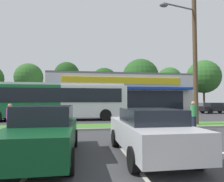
{
  "coord_description": "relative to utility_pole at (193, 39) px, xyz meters",
  "views": [
    {
      "loc": [
        -2.1,
        1.29,
        1.78
      ],
      "look_at": [
        0.47,
        18.1,
        2.57
      ],
      "focal_mm": 31.26,
      "sensor_mm": 36.0,
      "label": 1
    }
  ],
  "objects": [
    {
      "name": "parking_stripe_0",
      "position": [
        -8.92,
        -6.17,
        -6.0
      ],
      "size": [
        0.12,
        4.8,
        0.01
      ],
      "primitive_type": "cube",
      "color": "silver",
      "rests_on": "ground_plane"
    },
    {
      "name": "tree_mid_left",
      "position": [
        -11.13,
        32.53,
        1.52
      ],
      "size": [
        5.71,
        5.71,
        10.41
      ],
      "color": "#473323",
      "rests_on": "ground_plane"
    },
    {
      "name": "storefront_building",
      "position": [
        -1.49,
        22.89,
        -2.98
      ],
      "size": [
        22.87,
        14.49,
        6.04
      ],
      "color": "beige",
      "rests_on": "ground_plane"
    },
    {
      "name": "car_2",
      "position": [
        9.93,
        11.38,
        -5.27
      ],
      "size": [
        4.21,
        1.86,
        1.43
      ],
      "color": "black",
      "rests_on": "ground_plane"
    },
    {
      "name": "utility_pole",
      "position": [
        0.0,
        0.0,
        0.0
      ],
      "size": [
        3.15,
        2.37,
        11.3
      ],
      "color": "#4C3826",
      "rests_on": "ground_plane"
    },
    {
      "name": "pedestrian_by_pole",
      "position": [
        -11.37,
        -1.52,
        -5.21
      ],
      "size": [
        0.32,
        0.32,
        1.59
      ],
      "rotation": [
        0.0,
        0.0,
        4.9
      ],
      "color": "#1E2338",
      "rests_on": "ground_plane"
    },
    {
      "name": "parking_stripe_1",
      "position": [
        -6.21,
        -6.92,
        -6.0
      ],
      "size": [
        0.12,
        4.8,
        0.01
      ],
      "primitive_type": "cube",
      "color": "silver",
      "rests_on": "ground_plane"
    },
    {
      "name": "curb_lip",
      "position": [
        -5.54,
        -0.9,
        -5.95
      ],
      "size": [
        56.0,
        0.24,
        0.12
      ],
      "primitive_type": "cube",
      "color": "gray",
      "rests_on": "ground_plane"
    },
    {
      "name": "city_bus",
      "position": [
        -10.01,
        5.41,
        -4.24
      ],
      "size": [
        12.55,
        2.72,
        3.25
      ],
      "rotation": [
        0.0,
        0.0,
        -0.01
      ],
      "color": "#196638",
      "rests_on": "ground_plane"
    },
    {
      "name": "pedestrian_mid",
      "position": [
        -1.2,
        -1.82,
        -5.15
      ],
      "size": [
        0.34,
        0.34,
        1.71
      ],
      "rotation": [
        0.0,
        0.0,
        0.41
      ],
      "color": "#1E2338",
      "rests_on": "ground_plane"
    },
    {
      "name": "car_0",
      "position": [
        -8.77,
        -6.12,
        -5.2
      ],
      "size": [
        1.92,
        4.62,
        1.59
      ],
      "rotation": [
        0.0,
        0.0,
        -1.57
      ],
      "color": "#0C3F1E",
      "rests_on": "ground_plane"
    },
    {
      "name": "tree_mid",
      "position": [
        -2.7,
        31.64,
        -0.07
      ],
      "size": [
        6.35,
        6.35,
        9.12
      ],
      "color": "#473323",
      "rests_on": "ground_plane"
    },
    {
      "name": "tree_mid_right",
      "position": [
        5.24,
        29.58,
        0.9
      ],
      "size": [
        8.14,
        8.14,
        10.98
      ],
      "color": "#473323",
      "rests_on": "ground_plane"
    },
    {
      "name": "grass_median",
      "position": [
        -5.54,
        0.32,
        -5.95
      ],
      "size": [
        56.0,
        2.2,
        0.12
      ],
      "primitive_type": "cube",
      "color": "#427A2D",
      "rests_on": "ground_plane"
    },
    {
      "name": "tree_right",
      "position": [
        12.27,
        29.97,
        0.48
      ],
      "size": [
        5.72,
        5.72,
        9.36
      ],
      "color": "#473323",
      "rests_on": "ground_plane"
    },
    {
      "name": "car_3",
      "position": [
        -5.53,
        -6.37,
        -5.23
      ],
      "size": [
        1.93,
        4.39,
        1.5
      ],
      "rotation": [
        0.0,
        0.0,
        1.57
      ],
      "color": "#B7B7BC",
      "rests_on": "ground_plane"
    },
    {
      "name": "tree_left",
      "position": [
        -18.46,
        29.26,
        0.41
      ],
      "size": [
        5.68,
        5.68,
        9.27
      ],
      "color": "#473323",
      "rests_on": "ground_plane"
    },
    {
      "name": "tree_far_right",
      "position": [
        21.59,
        30.94,
        1.46
      ],
      "size": [
        8.0,
        8.0,
        11.48
      ],
      "color": "#473323",
      "rests_on": "ground_plane"
    }
  ]
}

